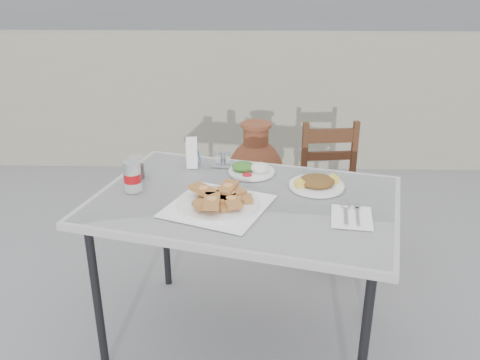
{
  "coord_description": "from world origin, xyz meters",
  "views": [
    {
      "loc": [
        0.09,
        -2.0,
        1.73
      ],
      "look_at": [
        0.03,
        0.07,
        0.85
      ],
      "focal_mm": 38.0,
      "sensor_mm": 36.0,
      "label": 1
    }
  ],
  "objects_px": {
    "cafe_table": "(245,208)",
    "condiment_caddy": "(223,161)",
    "soda_can": "(132,176)",
    "cola_glass": "(137,168)",
    "salad_chopped_plate": "(317,183)",
    "terracotta_urn": "(255,175)",
    "napkin_holder": "(192,153)",
    "chair": "(332,190)",
    "salad_rice_plate": "(251,169)",
    "pide_plate": "(218,198)"
  },
  "relations": [
    {
      "from": "salad_rice_plate",
      "to": "napkin_holder",
      "type": "height_order",
      "value": "napkin_holder"
    },
    {
      "from": "salad_rice_plate",
      "to": "pide_plate",
      "type": "bearing_deg",
      "value": -109.91
    },
    {
      "from": "soda_can",
      "to": "cola_glass",
      "type": "distance_m",
      "value": 0.16
    },
    {
      "from": "salad_rice_plate",
      "to": "chair",
      "type": "xyz_separation_m",
      "value": [
        0.51,
        0.61,
        -0.38
      ]
    },
    {
      "from": "cafe_table",
      "to": "cola_glass",
      "type": "distance_m",
      "value": 0.57
    },
    {
      "from": "cafe_table",
      "to": "cola_glass",
      "type": "bearing_deg",
      "value": 158.22
    },
    {
      "from": "cola_glass",
      "to": "condiment_caddy",
      "type": "relative_size",
      "value": 0.91
    },
    {
      "from": "soda_can",
      "to": "cola_glass",
      "type": "xyz_separation_m",
      "value": [
        -0.01,
        0.15,
        -0.02
      ]
    },
    {
      "from": "cola_glass",
      "to": "chair",
      "type": "xyz_separation_m",
      "value": [
        1.05,
        0.68,
        -0.41
      ]
    },
    {
      "from": "salad_rice_plate",
      "to": "condiment_caddy",
      "type": "bearing_deg",
      "value": 145.35
    },
    {
      "from": "terracotta_urn",
      "to": "napkin_holder",
      "type": "bearing_deg",
      "value": -108.43
    },
    {
      "from": "salad_rice_plate",
      "to": "terracotta_urn",
      "type": "relative_size",
      "value": 0.31
    },
    {
      "from": "salad_rice_plate",
      "to": "salad_chopped_plate",
      "type": "height_order",
      "value": "salad_rice_plate"
    },
    {
      "from": "salad_rice_plate",
      "to": "napkin_holder",
      "type": "relative_size",
      "value": 1.7
    },
    {
      "from": "cafe_table",
      "to": "condiment_caddy",
      "type": "relative_size",
      "value": 13.02
    },
    {
      "from": "cafe_table",
      "to": "condiment_caddy",
      "type": "xyz_separation_m",
      "value": [
        -0.12,
        0.38,
        0.08
      ]
    },
    {
      "from": "pide_plate",
      "to": "soda_can",
      "type": "bearing_deg",
      "value": 159.11
    },
    {
      "from": "salad_chopped_plate",
      "to": "napkin_holder",
      "type": "height_order",
      "value": "napkin_holder"
    },
    {
      "from": "cafe_table",
      "to": "salad_chopped_plate",
      "type": "height_order",
      "value": "salad_chopped_plate"
    },
    {
      "from": "cafe_table",
      "to": "chair",
      "type": "xyz_separation_m",
      "value": [
        0.53,
        0.89,
        -0.3
      ]
    },
    {
      "from": "pide_plate",
      "to": "napkin_holder",
      "type": "relative_size",
      "value": 3.84
    },
    {
      "from": "cafe_table",
      "to": "salad_rice_plate",
      "type": "relative_size",
      "value": 6.62
    },
    {
      "from": "condiment_caddy",
      "to": "chair",
      "type": "distance_m",
      "value": 0.91
    },
    {
      "from": "cola_glass",
      "to": "terracotta_urn",
      "type": "xyz_separation_m",
      "value": [
        0.57,
        1.15,
        -0.5
      ]
    },
    {
      "from": "pide_plate",
      "to": "chair",
      "type": "distance_m",
      "value": 1.24
    },
    {
      "from": "salad_rice_plate",
      "to": "napkin_holder",
      "type": "bearing_deg",
      "value": 161.49
    },
    {
      "from": "cafe_table",
      "to": "cola_glass",
      "type": "height_order",
      "value": "cola_glass"
    },
    {
      "from": "salad_chopped_plate",
      "to": "chair",
      "type": "xyz_separation_m",
      "value": [
        0.2,
        0.78,
        -0.38
      ]
    },
    {
      "from": "salad_chopped_plate",
      "to": "condiment_caddy",
      "type": "relative_size",
      "value": 2.2
    },
    {
      "from": "salad_rice_plate",
      "to": "condiment_caddy",
      "type": "distance_m",
      "value": 0.17
    },
    {
      "from": "condiment_caddy",
      "to": "chair",
      "type": "xyz_separation_m",
      "value": [
        0.65,
        0.51,
        -0.39
      ]
    },
    {
      "from": "pide_plate",
      "to": "chair",
      "type": "height_order",
      "value": "pide_plate"
    },
    {
      "from": "condiment_caddy",
      "to": "salad_chopped_plate",
      "type": "bearing_deg",
      "value": -30.58
    },
    {
      "from": "salad_rice_plate",
      "to": "cola_glass",
      "type": "bearing_deg",
      "value": -172.49
    },
    {
      "from": "condiment_caddy",
      "to": "pide_plate",
      "type": "bearing_deg",
      "value": -89.26
    },
    {
      "from": "cafe_table",
      "to": "salad_chopped_plate",
      "type": "xyz_separation_m",
      "value": [
        0.32,
        0.11,
        0.08
      ]
    },
    {
      "from": "chair",
      "to": "cola_glass",
      "type": "bearing_deg",
      "value": -153.05
    },
    {
      "from": "cafe_table",
      "to": "pide_plate",
      "type": "relative_size",
      "value": 2.94
    },
    {
      "from": "soda_can",
      "to": "cola_glass",
      "type": "relative_size",
      "value": 1.33
    },
    {
      "from": "napkin_holder",
      "to": "salad_rice_plate",
      "type": "bearing_deg",
      "value": -24.91
    },
    {
      "from": "napkin_holder",
      "to": "chair",
      "type": "distance_m",
      "value": 1.04
    },
    {
      "from": "soda_can",
      "to": "condiment_caddy",
      "type": "relative_size",
      "value": 1.21
    },
    {
      "from": "soda_can",
      "to": "napkin_holder",
      "type": "bearing_deg",
      "value": 54.95
    },
    {
      "from": "cafe_table",
      "to": "terracotta_urn",
      "type": "distance_m",
      "value": 1.42
    },
    {
      "from": "pide_plate",
      "to": "chair",
      "type": "bearing_deg",
      "value": 57.02
    },
    {
      "from": "cafe_table",
      "to": "napkin_holder",
      "type": "height_order",
      "value": "napkin_holder"
    },
    {
      "from": "salad_rice_plate",
      "to": "condiment_caddy",
      "type": "height_order",
      "value": "condiment_caddy"
    },
    {
      "from": "napkin_holder",
      "to": "condiment_caddy",
      "type": "relative_size",
      "value": 1.15
    },
    {
      "from": "cafe_table",
      "to": "chair",
      "type": "distance_m",
      "value": 1.08
    },
    {
      "from": "soda_can",
      "to": "napkin_holder",
      "type": "relative_size",
      "value": 1.05
    }
  ]
}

